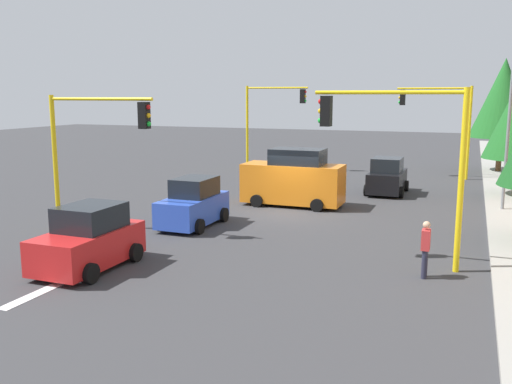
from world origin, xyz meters
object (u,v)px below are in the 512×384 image
Objects in this scene: traffic_signal_far_right at (270,111)px; street_lamp_curbside at (510,117)px; tree_roadside_far at (503,98)px; car_red at (89,240)px; traffic_signal_near_left at (400,141)px; car_black at (387,177)px; pedestrian_crossing at (425,248)px; traffic_signal_far_left at (440,114)px; traffic_signal_near_right at (93,136)px; delivery_van_orange at (294,179)px; car_blue at (193,204)px.

street_lamp_curbside is at bearing 55.18° from traffic_signal_far_right.
tree_roadside_far reaches higher than car_red.
traffic_signal_near_left is at bearing -9.06° from tree_roadside_far.
tree_roadside_far is at bearing 151.52° from car_black.
pedestrian_crossing is (10.55, -2.55, -3.44)m from street_lamp_curbside.
tree_roadside_far is at bearing 173.48° from pedestrian_crossing.
traffic_signal_far_left is 0.76× the size of tree_roadside_far.
traffic_signal_near_right is at bearing -32.24° from tree_roadside_far.
street_lamp_curbside is (-9.61, 3.53, 0.43)m from traffic_signal_near_left.
traffic_signal_near_right reaches higher than pedestrian_crossing.
car_red is at bearing -42.64° from street_lamp_curbside.
traffic_signal_near_left is 1.04× the size of traffic_signal_near_right.
pedestrian_crossing is at bearing 46.19° from traffic_signal_near_left.
traffic_signal_near_right is at bearing -34.21° from delivery_van_orange.
car_red is 1.01× the size of car_black.
delivery_van_orange is 1.30× the size of car_red.
street_lamp_curbside is at bearing 58.96° from car_black.
delivery_van_orange is at bearing -26.27° from traffic_signal_far_left.
delivery_van_orange reaches higher than pedestrian_crossing.
street_lamp_curbside is 14.41m from tree_roadside_far.
traffic_signal_near_left is 1.15× the size of delivery_van_orange.
car_red is 10.15m from pedestrian_crossing.
traffic_signal_near_left is at bearing 73.51° from car_blue.
traffic_signal_far_right is 1.01× the size of traffic_signal_far_left.
delivery_van_orange is 2.82× the size of pedestrian_crossing.
traffic_signal_far_right is 13.53m from delivery_van_orange.
pedestrian_crossing is (-2.81, 9.75, 0.01)m from car_red.
tree_roadside_far is 1.61× the size of delivery_van_orange.
pedestrian_crossing is at bearing -13.60° from street_lamp_curbside.
pedestrian_crossing is (3.43, 9.40, 0.02)m from car_blue.
car_black is at bearing 143.29° from delivery_van_orange.
traffic_signal_far_left is (-20.00, 11.36, 0.36)m from traffic_signal_near_right.
car_red is 1.01× the size of car_blue.
traffic_signal_near_right is 12.65m from pedestrian_crossing.
traffic_signal_far_right reaches higher than traffic_signal_near_right.
traffic_signal_near_right is 0.76× the size of street_lamp_curbside.
traffic_signal_near_right is at bearing -90.00° from traffic_signal_near_left.
traffic_signal_near_left is 10.27m from delivery_van_orange.
traffic_signal_far_left is at bearing -161.51° from street_lamp_curbside.
tree_roadside_far is at bearing 170.94° from traffic_signal_near_left.
car_black is (-16.76, 6.65, -0.00)m from car_red.
traffic_signal_far_left is at bearing 154.16° from car_blue.
tree_roadside_far is 2.10× the size of car_red.
traffic_signal_far_left is 3.45× the size of pedestrian_crossing.
street_lamp_curbside is (-9.61, 14.84, 0.58)m from traffic_signal_near_right.
car_blue is (17.51, 2.99, -3.29)m from traffic_signal_far_right.
traffic_signal_near_left is at bearing -133.81° from pedestrian_crossing.
traffic_signal_far_right is 3.49× the size of pedestrian_crossing.
delivery_van_orange reaches higher than car_black.
car_blue is 2.15× the size of pedestrian_crossing.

